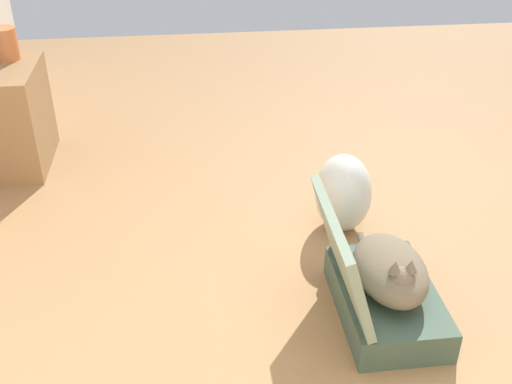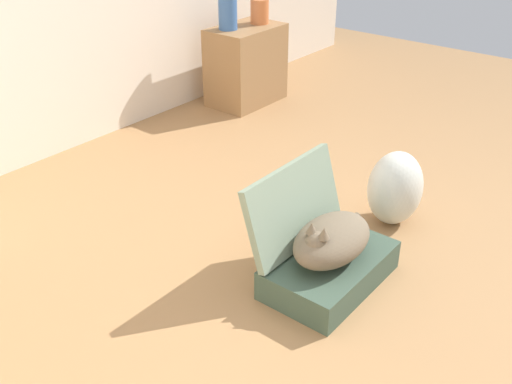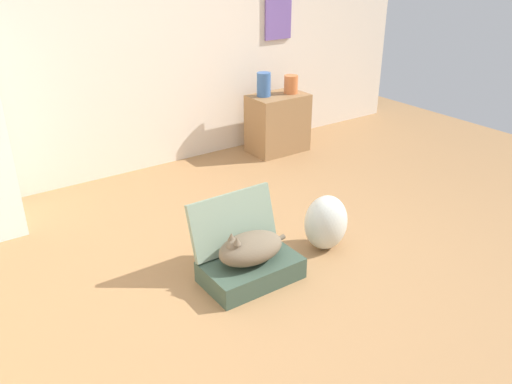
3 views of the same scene
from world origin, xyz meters
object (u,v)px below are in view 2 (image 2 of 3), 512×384
plastic_bag_white (395,188)px  vase_tall (228,13)px  cat (331,240)px  vase_short (260,11)px  suitcase_base (330,270)px  side_table (246,65)px

plastic_bag_white → vase_tall: 2.01m
cat → vase_tall: (1.41, 1.82, 0.47)m
vase_tall → vase_short: vase_tall is taller
suitcase_base → vase_short: (1.70, 1.76, 0.61)m
vase_tall → side_table: bearing=-18.1°
suitcase_base → cat: size_ratio=1.18×
cat → side_table: (1.56, 1.77, 0.06)m
suitcase_base → plastic_bag_white: plastic_bag_white is taller
suitcase_base → vase_tall: size_ratio=2.63×
vase_short → suitcase_base: bearing=-134.0°
cat → side_table: bearing=48.7°
side_table → vase_tall: (-0.14, 0.05, 0.41)m
plastic_bag_white → side_table: size_ratio=0.67×
vase_tall → vase_short: 0.30m
cat → side_table: size_ratio=0.88×
side_table → suitcase_base: bearing=-131.2°
plastic_bag_white → vase_tall: (0.75, 1.79, 0.51)m
cat → vase_tall: size_ratio=2.23×
plastic_bag_white → cat: bearing=-177.5°
side_table → vase_tall: 0.44m
side_table → vase_tall: bearing=161.9°
cat → vase_tall: 2.35m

